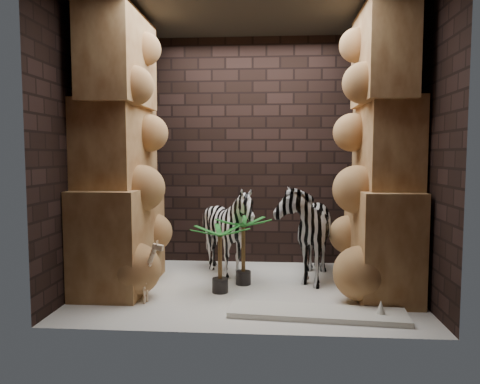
# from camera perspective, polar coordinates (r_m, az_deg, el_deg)

# --- Properties ---
(floor) EXTENTS (3.50, 3.50, 0.00)m
(floor) POSITION_cam_1_polar(r_m,az_deg,el_deg) (5.07, 0.86, -12.02)
(floor) COLOR silver
(floor) RESTS_ON ground
(ceiling) EXTENTS (3.50, 3.50, 0.00)m
(ceiling) POSITION_cam_1_polar(r_m,az_deg,el_deg) (5.09, 0.90, 22.35)
(ceiling) COLOR #2F2C26
(ceiling) RESTS_ON ground
(wall_back) EXTENTS (3.50, 0.00, 3.50)m
(wall_back) POSITION_cam_1_polar(r_m,az_deg,el_deg) (6.10, 1.56, 5.11)
(wall_back) COLOR black
(wall_back) RESTS_ON ground
(wall_front) EXTENTS (3.50, 0.00, 3.50)m
(wall_front) POSITION_cam_1_polar(r_m,az_deg,el_deg) (3.60, -0.27, 5.36)
(wall_front) COLOR black
(wall_front) RESTS_ON ground
(wall_left) EXTENTS (0.00, 3.00, 3.00)m
(wall_left) POSITION_cam_1_polar(r_m,az_deg,el_deg) (5.25, -18.63, 4.92)
(wall_left) COLOR black
(wall_left) RESTS_ON ground
(wall_right) EXTENTS (0.00, 3.00, 3.00)m
(wall_right) POSITION_cam_1_polar(r_m,az_deg,el_deg) (5.06, 21.16, 4.86)
(wall_right) COLOR black
(wall_right) RESTS_ON ground
(rock_pillar_left) EXTENTS (0.68, 1.30, 3.00)m
(rock_pillar_left) POSITION_cam_1_polar(r_m,az_deg,el_deg) (5.13, -15.01, 5.02)
(rock_pillar_left) COLOR tan
(rock_pillar_left) RESTS_ON floor
(rock_pillar_right) EXTENTS (0.58, 1.25, 3.00)m
(rock_pillar_right) POSITION_cam_1_polar(r_m,az_deg,el_deg) (4.97, 17.50, 4.97)
(rock_pillar_right) COLOR tan
(rock_pillar_right) RESTS_ON floor
(zebra_right) EXTENTS (0.74, 1.19, 1.33)m
(zebra_right) POSITION_cam_1_polar(r_m,az_deg,el_deg) (5.42, 8.13, -3.73)
(zebra_right) COLOR white
(zebra_right) RESTS_ON floor
(zebra_left) EXTENTS (1.07, 1.24, 0.99)m
(zebra_left) POSITION_cam_1_polar(r_m,az_deg,el_deg) (5.46, -1.49, -5.47)
(zebra_left) COLOR white
(zebra_left) RESTS_ON floor
(giraffe_toy) EXTENTS (0.34, 0.15, 0.64)m
(giraffe_toy) POSITION_cam_1_polar(r_m,az_deg,el_deg) (4.66, -12.72, -9.55)
(giraffe_toy) COLOR beige
(giraffe_toy) RESTS_ON floor
(palm_front) EXTENTS (0.36, 0.36, 0.77)m
(palm_front) POSITION_cam_1_polar(r_m,az_deg,el_deg) (5.14, 0.42, -7.37)
(palm_front) COLOR #1D6E27
(palm_front) RESTS_ON floor
(palm_back) EXTENTS (0.36, 0.36, 0.72)m
(palm_back) POSITION_cam_1_polar(r_m,az_deg,el_deg) (4.85, -2.52, -8.40)
(palm_back) COLOR #1D6E27
(palm_back) RESTS_ON floor
(surfboard) EXTENTS (1.63, 0.52, 0.05)m
(surfboard) POSITION_cam_1_polar(r_m,az_deg,el_deg) (4.32, 9.61, -14.72)
(surfboard) COLOR white
(surfboard) RESTS_ON floor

